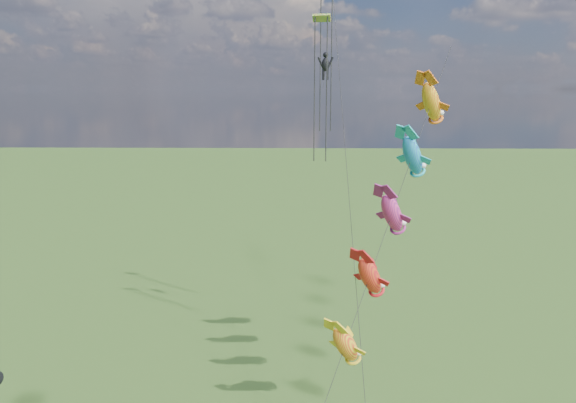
{
  "coord_description": "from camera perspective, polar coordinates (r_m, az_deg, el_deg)",
  "views": [
    {
      "loc": [
        14.69,
        -18.36,
        17.43
      ],
      "look_at": [
        14.02,
        12.27,
        11.28
      ],
      "focal_mm": 35.0,
      "sensor_mm": 36.0,
      "label": 1
    }
  ],
  "objects": [
    {
      "name": "parafoil_rig",
      "position": [
        36.8,
        3.9,
        13.85
      ],
      "size": [
        2.72,
        17.45,
        27.42
      ],
      "rotation": [
        0.0,
        0.0,
        0.18
      ],
      "color": "brown",
      "rests_on": "ground"
    },
    {
      "name": "fish_windsock_rig",
      "position": [
        29.18,
        10.51,
        -1.25
      ],
      "size": [
        9.34,
        13.08,
        19.86
      ],
      "rotation": [
        0.0,
        0.0,
        -0.29
      ],
      "color": "brown",
      "rests_on": "ground"
    }
  ]
}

